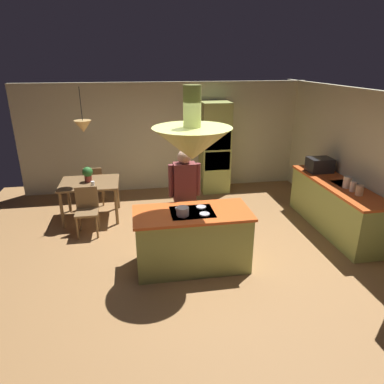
# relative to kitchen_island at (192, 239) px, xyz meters

# --- Properties ---
(ground) EXTENTS (8.16, 8.16, 0.00)m
(ground) POSITION_rel_kitchen_island_xyz_m (0.00, 0.20, -0.46)
(ground) COLOR #9E7042
(wall_back) EXTENTS (6.80, 0.10, 2.55)m
(wall_back) POSITION_rel_kitchen_island_xyz_m (0.00, 3.65, 0.81)
(wall_back) COLOR beige
(wall_back) RESTS_ON ground
(wall_right) EXTENTS (0.10, 7.20, 2.55)m
(wall_right) POSITION_rel_kitchen_island_xyz_m (3.25, 0.60, 0.81)
(wall_right) COLOR beige
(wall_right) RESTS_ON ground
(kitchen_island) EXTENTS (1.75, 0.83, 0.94)m
(kitchen_island) POSITION_rel_kitchen_island_xyz_m (0.00, 0.00, 0.00)
(kitchen_island) COLOR #A8B259
(kitchen_island) RESTS_ON ground
(counter_run_right) EXTENTS (0.73, 2.43, 0.92)m
(counter_run_right) POSITION_rel_kitchen_island_xyz_m (2.84, 0.80, 0.00)
(counter_run_right) COLOR #A8B259
(counter_run_right) RESTS_ON ground
(oven_tower) EXTENTS (0.66, 0.62, 2.13)m
(oven_tower) POSITION_rel_kitchen_island_xyz_m (1.10, 3.24, 0.60)
(oven_tower) COLOR #A8B259
(oven_tower) RESTS_ON ground
(dining_table) EXTENTS (1.13, 0.92, 0.76)m
(dining_table) POSITION_rel_kitchen_island_xyz_m (-1.70, 2.10, 0.20)
(dining_table) COLOR brown
(dining_table) RESTS_ON ground
(person_at_island) EXTENTS (0.53, 0.22, 1.68)m
(person_at_island) POSITION_rel_kitchen_island_xyz_m (-0.01, 0.69, 0.50)
(person_at_island) COLOR tan
(person_at_island) RESTS_ON ground
(range_hood) EXTENTS (1.10, 1.10, 1.00)m
(range_hood) POSITION_rel_kitchen_island_xyz_m (0.00, 0.00, 1.51)
(range_hood) COLOR #A8B259
(pendant_light_over_table) EXTENTS (0.32, 0.32, 0.82)m
(pendant_light_over_table) POSITION_rel_kitchen_island_xyz_m (-1.70, 2.10, 1.40)
(pendant_light_over_table) COLOR #E0B266
(chair_facing_island) EXTENTS (0.40, 0.40, 0.87)m
(chair_facing_island) POSITION_rel_kitchen_island_xyz_m (-1.70, 1.42, 0.04)
(chair_facing_island) COLOR brown
(chair_facing_island) RESTS_ON ground
(chair_by_back_wall) EXTENTS (0.40, 0.40, 0.87)m
(chair_by_back_wall) POSITION_rel_kitchen_island_xyz_m (-1.70, 2.78, 0.04)
(chair_by_back_wall) COLOR brown
(chair_by_back_wall) RESTS_ON ground
(potted_plant_on_table) EXTENTS (0.20, 0.20, 0.30)m
(potted_plant_on_table) POSITION_rel_kitchen_island_xyz_m (-1.72, 2.14, 0.46)
(potted_plant_on_table) COLOR #99382D
(potted_plant_on_table) RESTS_ON dining_table
(cup_on_table) EXTENTS (0.07, 0.07, 0.09)m
(cup_on_table) POSITION_rel_kitchen_island_xyz_m (-1.61, 1.87, 0.34)
(cup_on_table) COLOR white
(cup_on_table) RESTS_ON dining_table
(canister_flour) EXTENTS (0.12, 0.12, 0.17)m
(canister_flour) POSITION_rel_kitchen_island_xyz_m (2.84, 0.20, 0.54)
(canister_flour) COLOR #E0B78C
(canister_flour) RESTS_ON counter_run_right
(canister_sugar) EXTENTS (0.10, 0.10, 0.17)m
(canister_sugar) POSITION_rel_kitchen_island_xyz_m (2.84, 0.38, 0.54)
(canister_sugar) COLOR silver
(canister_sugar) RESTS_ON counter_run_right
(canister_tea) EXTENTS (0.13, 0.13, 0.20)m
(canister_tea) POSITION_rel_kitchen_island_xyz_m (2.84, 0.56, 0.56)
(canister_tea) COLOR silver
(canister_tea) RESTS_ON counter_run_right
(microwave_on_counter) EXTENTS (0.46, 0.36, 0.28)m
(microwave_on_counter) POSITION_rel_kitchen_island_xyz_m (2.84, 1.52, 0.60)
(microwave_on_counter) COLOR #232326
(microwave_on_counter) RESTS_ON counter_run_right
(cooking_pot_on_cooktop) EXTENTS (0.18, 0.18, 0.12)m
(cooking_pot_on_cooktop) POSITION_rel_kitchen_island_xyz_m (-0.16, -0.13, 0.54)
(cooking_pot_on_cooktop) COLOR #B2B2B7
(cooking_pot_on_cooktop) RESTS_ON kitchen_island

